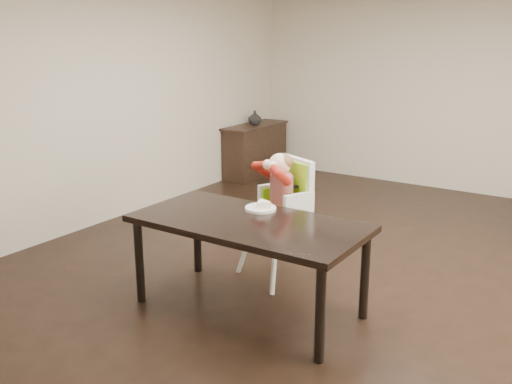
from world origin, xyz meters
TOP-DOWN VIEW (x-y plane):
  - ground at (0.00, 0.00)m, footprint 7.00×7.00m
  - room_walls at (0.00, 0.00)m, footprint 6.02×7.02m
  - dining_table at (-0.34, -1.07)m, footprint 1.80×0.90m
  - high_chair at (-0.46, -0.35)m, footprint 0.63×0.63m
  - plate at (-0.41, -0.79)m, footprint 0.33×0.33m
  - sideboard at (-2.78, 2.70)m, footprint 0.44×1.26m
  - vase at (-2.78, 2.69)m, footprint 0.21×0.21m

SIDE VIEW (x-z plane):
  - ground at x=0.00m, z-range 0.00..0.00m
  - sideboard at x=-2.78m, z-range 0.00..0.79m
  - dining_table at x=-0.34m, z-range 0.30..1.05m
  - plate at x=-0.41m, z-range 0.74..0.81m
  - high_chair at x=-0.46m, z-range 0.23..1.37m
  - vase at x=-2.78m, z-range 0.79..1.00m
  - room_walls at x=0.00m, z-range 0.50..3.21m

